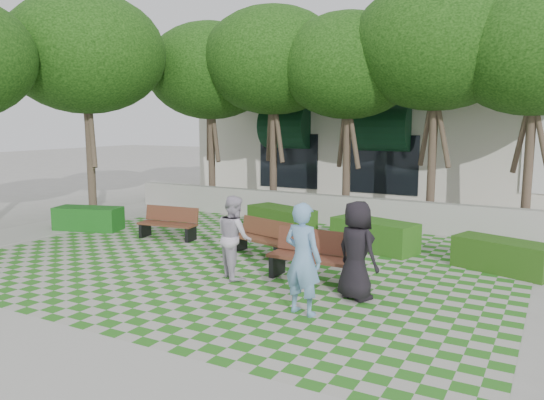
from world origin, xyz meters
The scene contains 17 objects.
ground centered at (0.00, 0.00, 0.00)m, with size 90.00×90.00×0.00m, color gray.
lawn centered at (0.00, 1.00, 0.01)m, with size 12.00×12.00×0.00m, color #2B721E.
sidewalk_south centered at (0.00, -4.70, 0.01)m, with size 16.00×2.00×0.01m, color #9E9B93.
sidewalk_west centered at (-7.20, 1.00, 0.01)m, with size 2.00×12.00×0.01m, color #9E9B93.
retaining_wall centered at (0.00, 6.20, 0.45)m, with size 15.00×0.36×0.90m, color #9E9B93.
bench_east centered at (2.10, 0.43, 0.49)m, with size 1.93×0.66×1.01m.
bench_mid centered at (0.13, 1.66, 0.42)m, with size 1.74×0.99×0.87m.
bench_west centered at (-3.04, 2.03, 0.42)m, with size 1.71×0.74×0.87m.
hedge_east centered at (5.35, 2.95, 0.35)m, with size 1.98×0.79×0.69m, color #204612.
hedge_midright centered at (2.33, 3.50, 0.38)m, with size 2.16×0.86×0.76m, color #225115.
hedge_midleft centered at (-0.67, 4.20, 0.37)m, with size 2.11×0.85×0.74m, color #204712.
hedge_west centered at (-5.90, 1.80, 0.34)m, with size 1.96×0.78×0.68m, color #155017.
person_blue centered at (2.68, -1.41, 0.95)m, with size 0.69×0.45×1.90m, color #6B97C3.
person_dark centered at (3.21, -0.26, 0.90)m, with size 0.88×0.58×1.81m, color black.
person_white centered at (0.55, -0.19, 0.86)m, with size 0.83×0.65×1.72m, color silver.
tree_row centered at (-1.86, 5.95, 5.18)m, with size 17.70×13.40×7.41m.
building centered at (0.93, 14.08, 2.52)m, with size 18.00×8.92×5.15m.
Camera 1 is at (6.35, -9.14, 3.22)m, focal length 35.00 mm.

